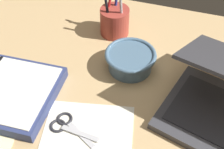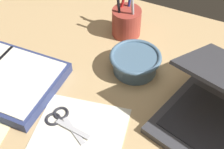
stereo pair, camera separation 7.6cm
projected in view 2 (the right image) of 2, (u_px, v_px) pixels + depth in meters
The scene contains 4 objects.
desk_top at pixel (113, 116), 77.52cm from camera, with size 140.00×100.00×2.00cm, color tan.
bowl at pixel (135, 62), 85.27cm from camera, with size 14.20×14.20×5.63cm.
pen_cup at pixel (126, 22), 95.72cm from camera, with size 8.93×8.93×16.39cm.
scissors at pixel (61, 119), 75.29cm from camera, with size 12.63×7.66×0.80cm.
Camera 2 is at (20.14, -41.84, 63.95)cm, focal length 50.00 mm.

